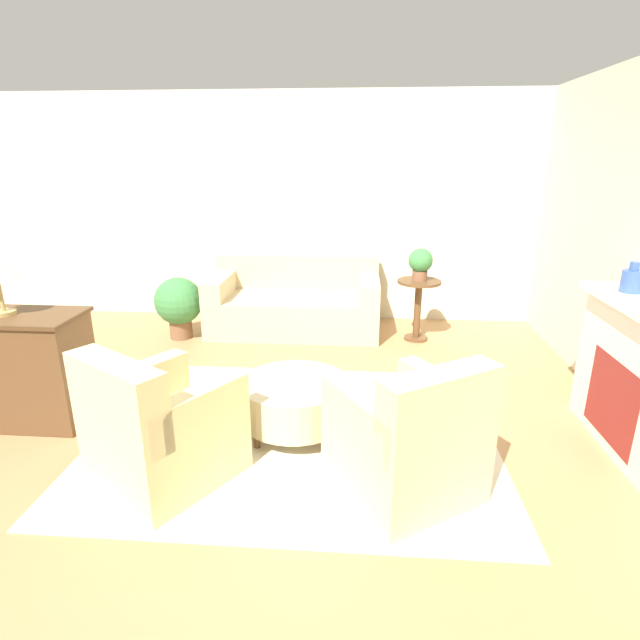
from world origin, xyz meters
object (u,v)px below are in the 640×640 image
object	(u,v)px
ottoman_table	(295,399)
armchair_right	(409,442)
vase_mantel_near	(632,280)
dresser	(16,367)
potted_plant_floor	(179,303)
side_table	(418,300)
armchair_left	(159,431)
potted_plant_on_side_table	(421,263)
couch	(295,305)

from	to	relation	value
ottoman_table	armchair_right	bearing A→B (deg)	-39.85
vase_mantel_near	ottoman_table	bearing A→B (deg)	-173.03
dresser	potted_plant_floor	bearing A→B (deg)	73.21
ottoman_table	potted_plant_floor	xyz separation A→B (m)	(-1.61, 2.01, 0.14)
dresser	potted_plant_floor	xyz separation A→B (m)	(0.60, 2.00, -0.04)
potted_plant_floor	armchair_right	bearing A→B (deg)	-48.03
side_table	vase_mantel_near	world-z (taller)	vase_mantel_near
vase_mantel_near	armchair_left	bearing A→B (deg)	-163.43
armchair_left	potted_plant_on_side_table	xyz separation A→B (m)	(1.94, 2.83, 0.55)
armchair_right	potted_plant_on_side_table	world-z (taller)	potted_plant_on_side_table
couch	ottoman_table	world-z (taller)	couch
armchair_right	vase_mantel_near	distance (m)	2.08
potted_plant_on_side_table	potted_plant_floor	bearing A→B (deg)	-176.74
side_table	potted_plant_floor	bearing A→B (deg)	-176.74
vase_mantel_near	potted_plant_floor	bearing A→B (deg)	157.06
couch	potted_plant_floor	bearing A→B (deg)	-162.77
armchair_right	potted_plant_floor	bearing A→B (deg)	131.97
ottoman_table	armchair_left	bearing A→B (deg)	-140.11
potted_plant_floor	ottoman_table	bearing A→B (deg)	-51.30
side_table	vase_mantel_near	size ratio (longest dim) A/B	3.14
couch	dresser	distance (m)	3.07
side_table	vase_mantel_near	distance (m)	2.38
armchair_right	ottoman_table	world-z (taller)	armchair_right
couch	side_table	world-z (taller)	couch
side_table	armchair_right	bearing A→B (deg)	-97.10
armchair_left	armchair_right	bearing A→B (deg)	0.00
couch	armchair_right	distance (m)	3.27
couch	potted_plant_floor	size ratio (longest dim) A/B	2.81
armchair_left	vase_mantel_near	size ratio (longest dim) A/B	4.78
armchair_left	potted_plant_floor	distance (m)	2.80
ottoman_table	potted_plant_floor	distance (m)	2.58
armchair_left	dresser	world-z (taller)	armchair_left
potted_plant_on_side_table	couch	bearing A→B (deg)	170.36
dresser	vase_mantel_near	bearing A→B (deg)	3.46
ottoman_table	vase_mantel_near	size ratio (longest dim) A/B	3.72
couch	ottoman_table	xyz separation A→B (m)	(0.31, -2.42, -0.04)
armchair_left	dresser	bearing A→B (deg)	154.39
armchair_left	vase_mantel_near	distance (m)	3.47
ottoman_table	potted_plant_floor	world-z (taller)	potted_plant_floor
ottoman_table	potted_plant_on_side_table	distance (m)	2.54
armchair_left	potted_plant_floor	size ratio (longest dim) A/B	1.49
ottoman_table	dresser	bearing A→B (deg)	179.57
potted_plant_on_side_table	dresser	bearing A→B (deg)	-147.37
ottoman_table	vase_mantel_near	distance (m)	2.62
potted_plant_on_side_table	potted_plant_floor	xyz separation A→B (m)	(-2.76, -0.16, -0.49)
ottoman_table	potted_plant_floor	bearing A→B (deg)	128.70
side_table	dresser	xyz separation A→B (m)	(-3.36, -2.15, -0.01)
armchair_right	side_table	bearing A→B (deg)	82.90
armchair_right	side_table	world-z (taller)	armchair_right
side_table	potted_plant_on_side_table	xyz separation A→B (m)	(0.00, 0.00, 0.44)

